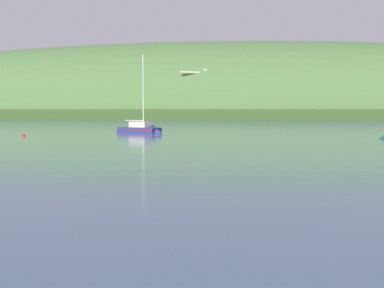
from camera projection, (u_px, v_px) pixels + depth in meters
name	position (u px, v px, depth m)	size (l,w,h in m)	color
far_shoreline_hill	(194.00, 117.00, 243.31)	(599.67, 139.43, 67.94)	#314A21
dockside_crane	(205.00, 95.00, 203.98)	(12.67, 7.23, 18.81)	#4C4C51
sailboat_near_mooring	(143.00, 131.00, 76.54)	(7.62, 5.34, 12.10)	navy
mooring_buoy_foreground	(23.00, 136.00, 66.85)	(0.58, 0.58, 0.66)	red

